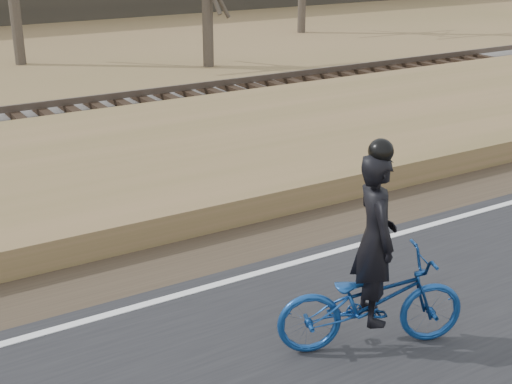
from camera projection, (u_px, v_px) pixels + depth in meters
cyclist at (372, 284)px, 7.66m from camera, size 2.21×1.43×2.38m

